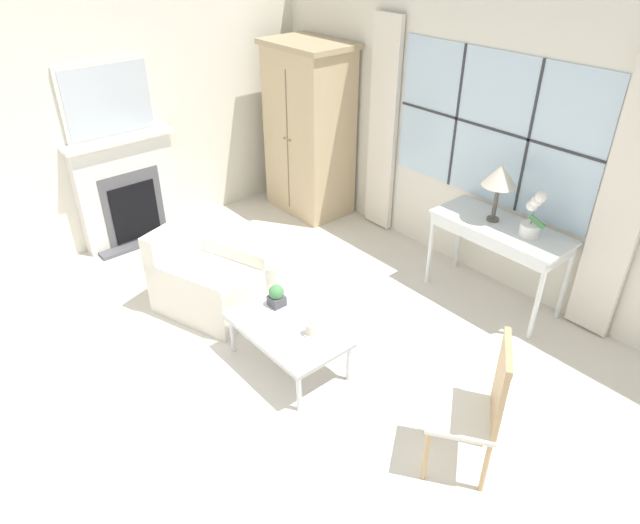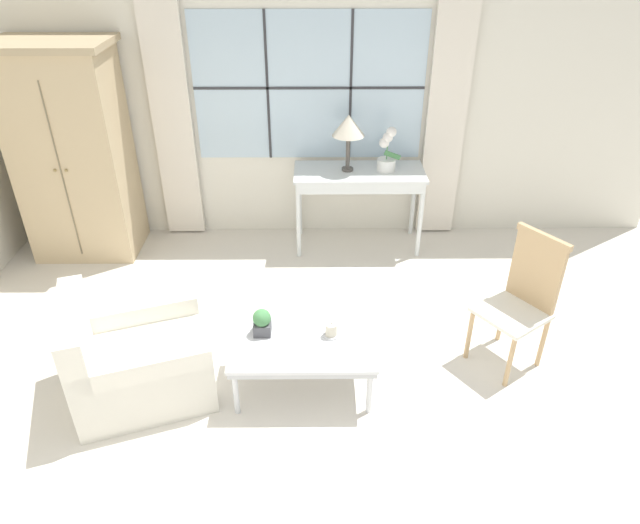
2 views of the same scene
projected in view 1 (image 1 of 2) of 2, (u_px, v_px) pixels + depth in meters
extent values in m
plane|color=silver|center=(234.00, 399.00, 4.48)|extent=(14.00, 14.00, 0.00)
cube|color=silver|center=(491.00, 141.00, 5.41)|extent=(7.20, 0.06, 2.80)
cube|color=silver|center=(491.00, 128.00, 5.33)|extent=(2.21, 0.01, 1.40)
cube|color=#2D2D33|center=(457.00, 119.00, 5.58)|extent=(0.02, 0.02, 1.40)
cube|color=#2D2D33|center=(529.00, 140.00, 5.06)|extent=(0.02, 0.02, 1.40)
cube|color=#2D2D33|center=(491.00, 129.00, 5.32)|extent=(2.21, 0.02, 0.02)
cube|color=silver|center=(383.00, 128.00, 6.33)|extent=(0.38, 0.06, 2.38)
cube|color=silver|center=(621.00, 209.00, 4.60)|extent=(0.38, 0.06, 2.38)
cube|color=silver|center=(114.00, 118.00, 6.03)|extent=(0.06, 7.20, 2.80)
cube|color=#515156|center=(140.00, 240.00, 6.60)|extent=(0.34, 0.99, 0.04)
cube|color=silver|center=(128.00, 192.00, 6.35)|extent=(0.18, 1.10, 1.19)
cube|color=silver|center=(119.00, 140.00, 6.01)|extent=(0.24, 1.18, 0.04)
cube|color=black|center=(135.00, 212.00, 6.40)|extent=(0.02, 0.53, 0.65)
cube|color=#515156|center=(134.00, 207.00, 6.37)|extent=(0.01, 0.69, 0.81)
cube|color=silver|center=(108.00, 100.00, 5.87)|extent=(0.04, 0.99, 0.79)
cube|color=silver|center=(108.00, 100.00, 5.85)|extent=(0.01, 0.91, 0.71)
cube|color=tan|center=(309.00, 133.00, 6.85)|extent=(0.97, 0.66, 1.98)
cube|color=tan|center=(308.00, 44.00, 6.31)|extent=(1.05, 0.72, 0.06)
cube|color=#74644C|center=(287.00, 142.00, 6.68)|extent=(0.01, 0.01, 1.66)
sphere|color=#997F4C|center=(284.00, 138.00, 6.69)|extent=(0.03, 0.03, 0.03)
sphere|color=#997F4C|center=(289.00, 140.00, 6.63)|extent=(0.03, 0.03, 0.03)
cube|color=silver|center=(502.00, 227.00, 5.21)|extent=(1.27, 0.55, 0.03)
cube|color=silver|center=(501.00, 233.00, 5.25)|extent=(1.22, 0.52, 0.10)
cylinder|color=silver|center=(430.00, 249.00, 5.69)|extent=(0.04, 0.04, 0.79)
cylinder|color=silver|center=(537.00, 302.00, 4.91)|extent=(0.04, 0.04, 0.79)
cylinder|color=silver|center=(460.00, 234.00, 5.94)|extent=(0.04, 0.04, 0.79)
cylinder|color=silver|center=(566.00, 282.00, 5.17)|extent=(0.04, 0.04, 0.79)
cylinder|color=#4C4742|center=(493.00, 219.00, 5.28)|extent=(0.11, 0.11, 0.02)
cylinder|color=#4C4742|center=(496.00, 202.00, 5.19)|extent=(0.04, 0.04, 0.33)
cone|color=beige|center=(500.00, 175.00, 5.05)|extent=(0.31, 0.31, 0.20)
cylinder|color=white|center=(530.00, 229.00, 5.02)|extent=(0.18, 0.18, 0.11)
cylinder|color=#47844C|center=(534.00, 209.00, 4.91)|extent=(0.01, 0.01, 0.29)
cube|color=#47844C|center=(537.00, 222.00, 4.93)|extent=(0.17, 0.02, 0.10)
sphere|color=white|center=(532.00, 206.00, 4.93)|extent=(0.10, 0.10, 0.10)
sphere|color=white|center=(536.00, 201.00, 4.88)|extent=(0.10, 0.10, 0.10)
sphere|color=white|center=(541.00, 197.00, 4.83)|extent=(0.10, 0.10, 0.10)
cube|color=silver|center=(214.00, 287.00, 5.45)|extent=(1.13, 1.07, 0.41)
cube|color=silver|center=(180.00, 240.00, 5.40)|extent=(0.41, 0.83, 0.39)
cube|color=silver|center=(234.00, 266.00, 5.64)|extent=(0.93, 0.48, 0.55)
cube|color=silver|center=(191.00, 297.00, 5.18)|extent=(0.93, 0.48, 0.55)
cube|color=white|center=(461.00, 414.00, 3.73)|extent=(0.61, 0.61, 0.03)
cube|color=tan|center=(500.00, 387.00, 3.54)|extent=(0.26, 0.35, 0.54)
cube|color=tan|center=(508.00, 352.00, 3.39)|extent=(0.28, 0.38, 0.05)
cylinder|color=tan|center=(426.00, 455.00, 3.74)|extent=(0.04, 0.04, 0.45)
cylinder|color=tan|center=(431.00, 413.00, 4.05)|extent=(0.04, 0.04, 0.45)
cylinder|color=tan|center=(485.00, 467.00, 3.66)|extent=(0.04, 0.04, 0.45)
cylinder|color=tan|center=(486.00, 423.00, 3.97)|extent=(0.04, 0.04, 0.45)
cube|color=silver|center=(288.00, 327.00, 4.61)|extent=(1.01, 0.61, 0.03)
cube|color=#B1B3B8|center=(288.00, 330.00, 4.63)|extent=(0.99, 0.60, 0.04)
cylinder|color=silver|center=(232.00, 333.00, 4.87)|extent=(0.04, 0.04, 0.38)
cylinder|color=silver|center=(299.00, 391.00, 4.28)|extent=(0.04, 0.04, 0.38)
cylinder|color=silver|center=(280.00, 310.00, 5.15)|extent=(0.04, 0.04, 0.38)
cylinder|color=silver|center=(349.00, 361.00, 4.56)|extent=(0.04, 0.04, 0.38)
cube|color=#4C4C51|center=(277.00, 301.00, 4.82)|extent=(0.12, 0.12, 0.09)
sphere|color=#47844C|center=(276.00, 292.00, 4.78)|extent=(0.13, 0.13, 0.13)
cylinder|color=silver|center=(310.00, 334.00, 4.51)|extent=(0.12, 0.12, 0.01)
cylinder|color=beige|center=(310.00, 328.00, 4.48)|extent=(0.08, 0.08, 0.09)
cylinder|color=black|center=(310.00, 323.00, 4.46)|extent=(0.00, 0.00, 0.01)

